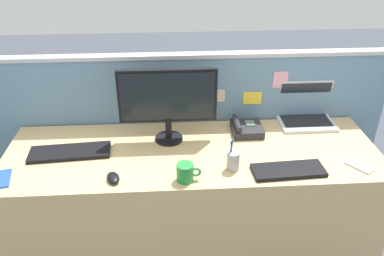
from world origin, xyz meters
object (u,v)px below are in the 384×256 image
at_px(keyboard_spare, 70,152).
at_px(cell_phone_silver_slab, 359,166).
at_px(desk_phone, 246,128).
at_px(computer_mouse_right_hand, 113,178).
at_px(pen_cup, 233,161).
at_px(keyboard_main, 288,170).
at_px(coffee_mug, 186,172).
at_px(desktop_monitor, 168,99).
at_px(cell_phone_blue_case, 4,179).
at_px(laptop, 305,111).

distance_m(keyboard_spare, cell_phone_silver_slab, 1.55).
xyz_separation_m(desk_phone, computer_mouse_right_hand, (-0.74, -0.43, -0.01)).
bearing_deg(pen_cup, keyboard_main, -9.28).
bearing_deg(coffee_mug, computer_mouse_right_hand, 176.85).
distance_m(desktop_monitor, keyboard_spare, 0.61).
height_order(keyboard_main, coffee_mug, coffee_mug).
height_order(pen_cup, cell_phone_blue_case, pen_cup).
distance_m(desk_phone, coffee_mug, 0.59).
height_order(desktop_monitor, desk_phone, desktop_monitor).
relative_size(keyboard_main, cell_phone_blue_case, 2.41).
bearing_deg(pen_cup, keyboard_spare, 167.10).
xyz_separation_m(keyboard_spare, coffee_mug, (0.62, -0.28, 0.04)).
height_order(keyboard_main, keyboard_spare, same).
relative_size(desk_phone, cell_phone_blue_case, 1.25).
height_order(desk_phone, coffee_mug, coffee_mug).
height_order(computer_mouse_right_hand, coffee_mug, coffee_mug).
bearing_deg(laptop, computer_mouse_right_hand, -153.85).
distance_m(laptop, coffee_mug, 0.97).
height_order(keyboard_spare, coffee_mug, coffee_mug).
height_order(laptop, pen_cup, laptop).
xyz_separation_m(pen_cup, coffee_mug, (-0.25, -0.08, -0.01)).
bearing_deg(desktop_monitor, computer_mouse_right_hand, -126.21).
bearing_deg(desktop_monitor, keyboard_main, -31.43).
bearing_deg(laptop, desk_phone, -162.15).
relative_size(laptop, cell_phone_blue_case, 2.20).
relative_size(desktop_monitor, coffee_mug, 4.48).
height_order(desktop_monitor, coffee_mug, desktop_monitor).
bearing_deg(desktop_monitor, coffee_mug, -79.13).
bearing_deg(keyboard_spare, desk_phone, 5.47).
xyz_separation_m(desktop_monitor, pen_cup, (0.33, -0.32, -0.20)).
relative_size(desktop_monitor, computer_mouse_right_hand, 5.49).
xyz_separation_m(keyboard_main, coffee_mug, (-0.53, -0.03, 0.04)).
xyz_separation_m(cell_phone_silver_slab, cell_phone_blue_case, (-1.82, 0.01, 0.00)).
relative_size(desktop_monitor, pen_cup, 3.09).
distance_m(keyboard_spare, coffee_mug, 0.68).
height_order(laptop, cell_phone_blue_case, laptop).
bearing_deg(cell_phone_blue_case, cell_phone_silver_slab, -12.63).
xyz_separation_m(laptop, keyboard_spare, (-1.40, -0.30, -0.05)).
distance_m(computer_mouse_right_hand, coffee_mug, 0.36).
distance_m(laptop, cell_phone_blue_case, 1.76).
bearing_deg(computer_mouse_right_hand, pen_cup, -13.20).
height_order(desktop_monitor, cell_phone_silver_slab, desktop_monitor).
xyz_separation_m(desktop_monitor, keyboard_spare, (-0.55, -0.13, -0.24)).
distance_m(pen_cup, coffee_mug, 0.26).
height_order(desk_phone, keyboard_spare, desk_phone).
bearing_deg(keyboard_spare, cell_phone_silver_slab, -12.58).
xyz_separation_m(keyboard_spare, cell_phone_blue_case, (-0.28, -0.21, -0.01)).
height_order(computer_mouse_right_hand, cell_phone_blue_case, computer_mouse_right_hand).
bearing_deg(coffee_mug, desktop_monitor, 100.87).
xyz_separation_m(laptop, desk_phone, (-0.40, -0.13, -0.04)).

